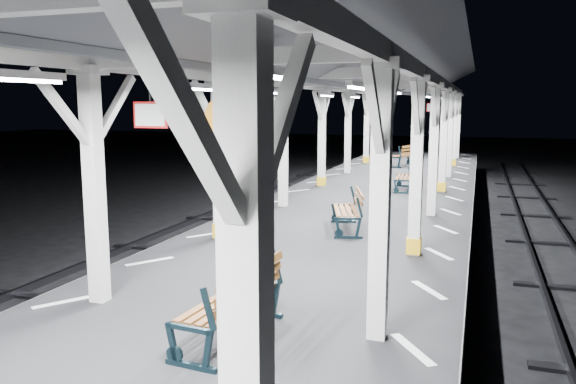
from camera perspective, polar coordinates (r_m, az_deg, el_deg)
The scene contains 10 objects.
ground at distance 9.77m, azimuth -1.03°, elevation -14.01°, with size 120.00×120.00×0.00m, color black.
platform at distance 9.59m, azimuth -1.04°, elevation -11.25°, with size 6.00×50.00×1.00m, color black.
hazard_stripes_left at distance 10.48m, azimuth -13.85°, elevation -6.85°, with size 1.00×48.00×0.01m, color silver.
hazard_stripes_right at distance 8.94m, azimuth 14.12°, elevation -9.63°, with size 1.00×48.00×0.01m, color silver.
track_left at distance 12.27m, azimuth -23.93°, elevation -9.56°, with size 2.20×60.00×0.16m.
canopy at distance 9.02m, azimuth -1.15°, elevation 13.70°, with size 5.40×49.00×4.65m.
bench_near at distance 6.81m, azimuth -5.23°, elevation -10.90°, with size 0.80×1.79×0.94m.
bench_mid at distance 12.61m, azimuth 6.36°, elevation -1.75°, with size 1.07×1.77×0.90m.
bench_far at distance 18.77m, azimuth 12.00°, elevation 1.58°, with size 0.72×1.65×0.87m.
bench_extra at distance 25.95m, azimuth 11.93°, elevation 3.71°, with size 1.26×1.94×0.99m.
Camera 1 is at (3.06, -8.46, 3.81)m, focal length 35.00 mm.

